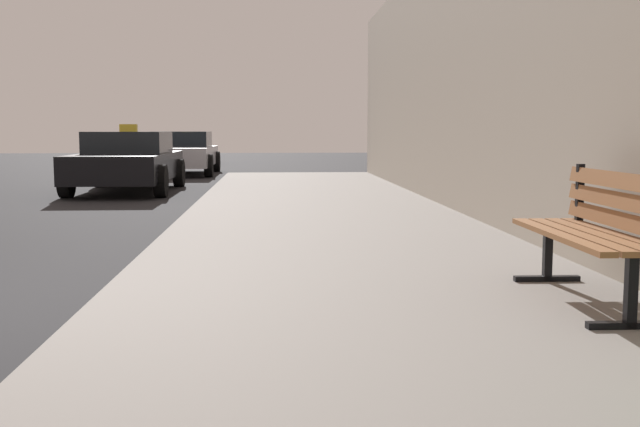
{
  "coord_description": "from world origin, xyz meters",
  "views": [
    {
      "loc": [
        3.24,
        -4.78,
        1.28
      ],
      "look_at": [
        3.63,
        1.53,
        0.59
      ],
      "focal_mm": 42.28,
      "sensor_mm": 36.0,
      "label": 1
    }
  ],
  "objects_px": {
    "bench": "(599,226)",
    "car_black": "(128,161)",
    "car_silver": "(181,153)",
    "car_white": "(184,148)"
  },
  "relations": [
    {
      "from": "bench",
      "to": "car_black",
      "type": "height_order",
      "value": "car_black"
    },
    {
      "from": "bench",
      "to": "car_white",
      "type": "distance_m",
      "value": 25.4
    },
    {
      "from": "car_silver",
      "to": "car_white",
      "type": "distance_m",
      "value": 6.96
    },
    {
      "from": "bench",
      "to": "car_white",
      "type": "xyz_separation_m",
      "value": [
        -5.61,
        24.77,
        -0.02
      ]
    },
    {
      "from": "bench",
      "to": "car_black",
      "type": "distance_m",
      "value": 12.53
    },
    {
      "from": "car_black",
      "to": "car_white",
      "type": "xyz_separation_m",
      "value": [
        -0.39,
        13.38,
        -0.0
      ]
    },
    {
      "from": "bench",
      "to": "car_black",
      "type": "bearing_deg",
      "value": 115.57
    },
    {
      "from": "car_black",
      "to": "car_silver",
      "type": "height_order",
      "value": "car_black"
    },
    {
      "from": "car_silver",
      "to": "car_white",
      "type": "height_order",
      "value": "same"
    },
    {
      "from": "bench",
      "to": "car_white",
      "type": "bearing_deg",
      "value": 103.68
    }
  ]
}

